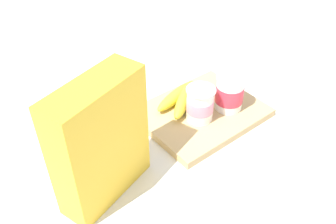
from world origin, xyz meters
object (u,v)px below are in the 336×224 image
object	(u,v)px
cereal_box	(101,142)
yogurt_cup_back	(200,104)
cutting_board	(201,113)
banana_bunch	(181,98)
yogurt_cup_front	(229,93)

from	to	relation	value
cereal_box	yogurt_cup_back	world-z (taller)	cereal_box
cutting_board	yogurt_cup_back	size ratio (longest dim) A/B	3.43
cutting_board	banana_bunch	distance (m)	0.07
banana_bunch	yogurt_cup_front	bearing A→B (deg)	133.70
yogurt_cup_back	banana_bunch	distance (m)	0.08
cutting_board	yogurt_cup_front	xyz separation A→B (m)	(-0.06, 0.03, 0.06)
cereal_box	yogurt_cup_front	xyz separation A→B (m)	(-0.38, -0.02, -0.07)
yogurt_cup_front	banana_bunch	distance (m)	0.13
cereal_box	yogurt_cup_front	bearing A→B (deg)	166.11
cutting_board	banana_bunch	world-z (taller)	banana_bunch
yogurt_cup_back	banana_bunch	world-z (taller)	yogurt_cup_back
cereal_box	cutting_board	bearing A→B (deg)	172.70
cutting_board	yogurt_cup_back	bearing A→B (deg)	37.55
cereal_box	banana_bunch	world-z (taller)	cereal_box
yogurt_cup_back	yogurt_cup_front	bearing A→B (deg)	171.39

